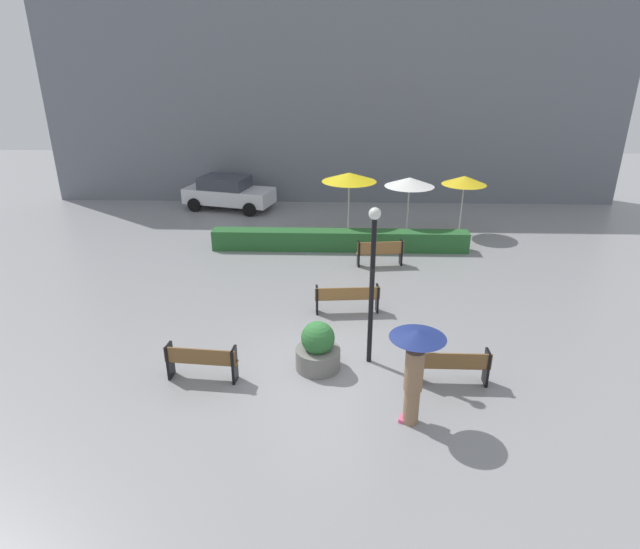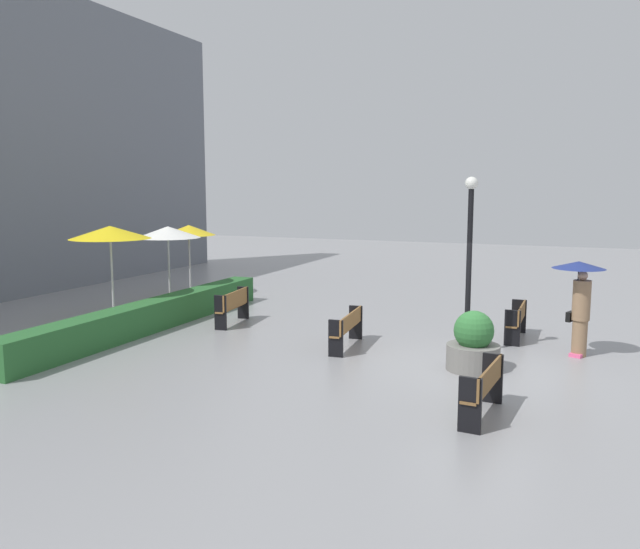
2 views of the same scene
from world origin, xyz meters
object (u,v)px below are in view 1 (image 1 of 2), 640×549
(bench_back_row, at_px, (380,251))
(patio_umbrella_yellow, at_px, (349,177))
(planter_pot, at_px, (318,349))
(patio_umbrella_yellow_far, at_px, (464,180))
(bench_mid_center, at_px, (347,297))
(lamp_post, at_px, (372,271))
(bench_near_right, at_px, (454,365))
(bench_near_left, at_px, (201,360))
(pedestrian_with_umbrella, at_px, (415,361))
(parked_car, at_px, (228,192))
(patio_umbrella_white, at_px, (410,182))

(bench_back_row, xyz_separation_m, patio_umbrella_yellow, (-1.08, 3.17, 1.94))
(planter_pot, relative_size, patio_umbrella_yellow_far, 0.50)
(bench_mid_center, relative_size, lamp_post, 0.48)
(bench_back_row, distance_m, bench_near_right, 7.40)
(bench_near_left, bearing_deg, bench_back_row, 57.79)
(pedestrian_with_umbrella, relative_size, patio_umbrella_yellow_far, 0.87)
(bench_back_row, bearing_deg, bench_near_right, -80.94)
(pedestrian_with_umbrella, height_order, parked_car, pedestrian_with_umbrella)
(bench_mid_center, distance_m, patio_umbrella_yellow_far, 9.15)
(lamp_post, distance_m, parked_car, 15.01)
(bench_back_row, xyz_separation_m, bench_near_left, (-4.62, -7.34, -0.03))
(pedestrian_with_umbrella, xyz_separation_m, patio_umbrella_yellow_far, (3.55, 12.51, 0.81))
(bench_back_row, relative_size, pedestrian_with_umbrella, 0.80)
(pedestrian_with_umbrella, distance_m, patio_umbrella_yellow_far, 13.03)
(pedestrian_with_umbrella, bearing_deg, bench_near_right, 51.06)
(patio_umbrella_yellow_far, bearing_deg, lamp_post, -112.85)
(bench_mid_center, relative_size, patio_umbrella_yellow, 0.71)
(bench_near_left, bearing_deg, patio_umbrella_yellow_far, 53.61)
(bench_back_row, relative_size, bench_near_right, 1.02)
(lamp_post, distance_m, patio_umbrella_yellow, 9.57)
(bench_near_right, relative_size, lamp_post, 0.42)
(patio_umbrella_yellow, bearing_deg, bench_back_row, -71.12)
(lamp_post, relative_size, patio_umbrella_yellow_far, 1.62)
(patio_umbrella_white, bearing_deg, planter_pot, -108.38)
(bench_near_right, distance_m, parked_car, 16.58)
(lamp_post, bearing_deg, bench_near_right, -26.03)
(bench_back_row, relative_size, planter_pot, 1.37)
(bench_back_row, height_order, parked_car, parked_car)
(bench_mid_center, relative_size, planter_pot, 1.55)
(pedestrian_with_umbrella, bearing_deg, planter_pot, 135.94)
(planter_pot, xyz_separation_m, patio_umbrella_yellow_far, (5.56, 10.57, 1.72))
(bench_mid_center, distance_m, bench_back_row, 3.94)
(bench_back_row, distance_m, pedestrian_with_umbrella, 8.73)
(bench_mid_center, xyz_separation_m, patio_umbrella_white, (2.50, 6.76, 1.84))
(bench_near_left, relative_size, planter_pot, 1.37)
(pedestrian_with_umbrella, distance_m, patio_umbrella_white, 11.79)
(bench_near_left, distance_m, patio_umbrella_yellow_far, 13.98)
(patio_umbrella_yellow_far, relative_size, parked_car, 0.54)
(lamp_post, bearing_deg, bench_near_left, -166.49)
(patio_umbrella_yellow, distance_m, patio_umbrella_yellow_far, 4.74)
(bench_mid_center, xyz_separation_m, patio_umbrella_yellow, (0.13, 6.92, 1.98))
(bench_mid_center, distance_m, patio_umbrella_yellow, 7.20)
(pedestrian_with_umbrella, xyz_separation_m, patio_umbrella_yellow, (-1.14, 11.85, 1.05))
(bench_near_right, bearing_deg, planter_pot, 169.67)
(bench_mid_center, bearing_deg, bench_back_row, 72.12)
(patio_umbrella_yellow_far, xyz_separation_m, parked_car, (-10.42, 3.39, -1.43))
(pedestrian_with_umbrella, bearing_deg, parked_car, 113.36)
(parked_car, bearing_deg, patio_umbrella_white, -27.48)
(lamp_post, bearing_deg, patio_umbrella_yellow_far, 67.15)
(bench_mid_center, relative_size, pedestrian_with_umbrella, 0.91)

